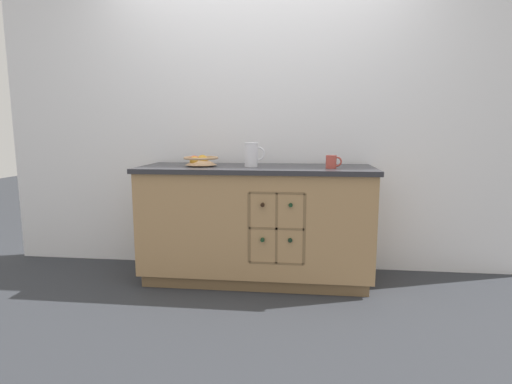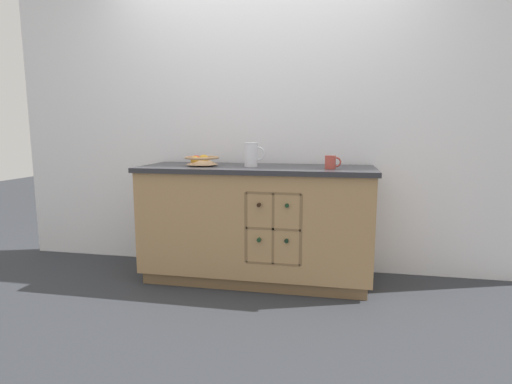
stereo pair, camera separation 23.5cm
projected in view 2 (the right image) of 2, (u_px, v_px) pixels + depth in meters
The scene contains 6 objects.
ground_plane at pixel (256, 279), 3.13m from camera, with size 14.00×14.00×0.00m, color #2D3035.
back_wall at pixel (264, 115), 3.28m from camera, with size 4.40×0.06×2.55m, color white.
kitchen_island at pixel (256, 223), 3.06m from camera, with size 1.75×0.63×0.88m.
fruit_bowl at pixel (202, 160), 3.05m from camera, with size 0.26×0.26×0.09m.
white_pitcher at pixel (252, 154), 2.96m from camera, with size 0.15×0.10×0.18m.
ceramic_mug at pixel (331, 162), 2.79m from camera, with size 0.11×0.08×0.09m.
Camera 2 is at (0.57, -2.93, 1.14)m, focal length 28.00 mm.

